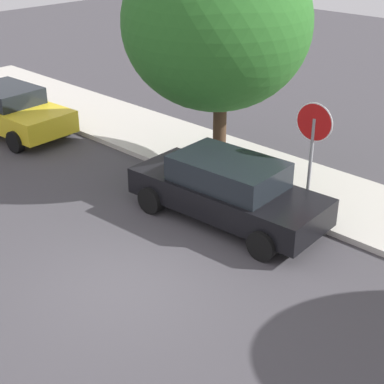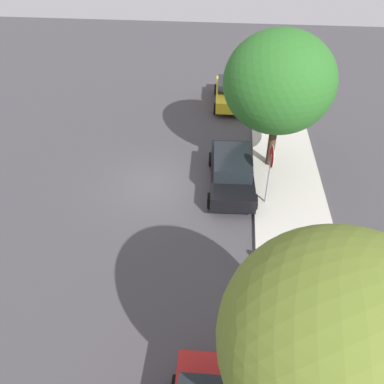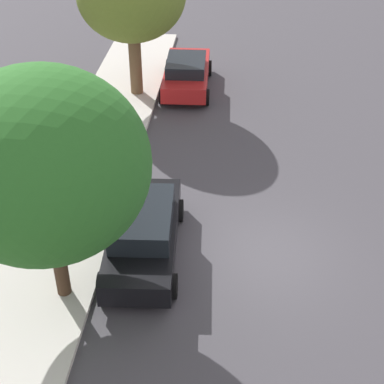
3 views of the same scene
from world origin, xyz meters
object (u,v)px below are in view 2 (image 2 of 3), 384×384
object	(u,v)px
fire_hydrant	(266,260)
parked_car_black	(232,170)
stop_sign	(271,165)
parked_car_yellow	(231,92)
street_tree_near_corner	(343,343)
street_tree_mid_block	(279,83)

from	to	relation	value
fire_hydrant	parked_car_black	bearing A→B (deg)	-164.33
stop_sign	parked_car_yellow	xyz separation A→B (m)	(-9.85, -1.74, -1.16)
parked_car_black	parked_car_yellow	world-z (taller)	parked_car_black
street_tree_near_corner	fire_hydrant	size ratio (longest dim) A/B	8.09
street_tree_mid_block	street_tree_near_corner	bearing A→B (deg)	1.04
street_tree_near_corner	street_tree_mid_block	size ratio (longest dim) A/B	0.96
stop_sign	street_tree_mid_block	size ratio (longest dim) A/B	0.45
street_tree_mid_block	stop_sign	bearing A→B (deg)	-4.32
street_tree_near_corner	fire_hydrant	distance (m)	6.31
street_tree_near_corner	stop_sign	bearing A→B (deg)	-177.03
street_tree_mid_block	parked_car_yellow	bearing A→B (deg)	-163.85
street_tree_mid_block	fire_hydrant	size ratio (longest dim) A/B	8.44
street_tree_near_corner	parked_car_yellow	bearing A→B (deg)	-173.24
stop_sign	parked_car_black	size ratio (longest dim) A/B	0.58
stop_sign	fire_hydrant	distance (m)	3.73
stop_sign	fire_hydrant	size ratio (longest dim) A/B	3.79
parked_car_yellow	street_tree_mid_block	distance (m)	7.77
fire_hydrant	street_tree_mid_block	bearing A→B (deg)	176.73
parked_car_yellow	street_tree_near_corner	xyz separation A→B (m)	(18.37, 2.18, 3.28)
street_tree_near_corner	fire_hydrant	bearing A→B (deg)	-173.54
parked_car_black	fire_hydrant	bearing A→B (deg)	15.67
parked_car_black	parked_car_yellow	bearing A→B (deg)	-177.95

